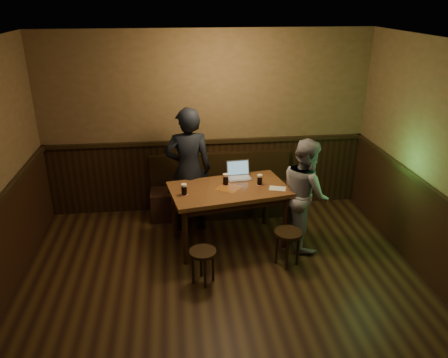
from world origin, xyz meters
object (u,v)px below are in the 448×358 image
object	(u,v)px
pub_table	(229,195)
stool_left	(203,257)
person_grey	(305,193)
pint_left	(184,189)
person_suit	(189,170)
pint_right	(260,180)
stool_right	(288,238)
laptop	(239,173)
pint_mid	(226,179)
bench	(221,194)

from	to	relation	value
pub_table	stool_left	distance (m)	1.06
pub_table	person_grey	xyz separation A→B (m)	(1.02, -0.14, 0.04)
pint_left	person_grey	world-z (taller)	person_grey
pub_table	person_grey	world-z (taller)	person_grey
pub_table	person_suit	xyz separation A→B (m)	(-0.52, 0.49, 0.19)
pint_left	pint_right	bearing A→B (deg)	11.26
stool_left	pint_right	size ratio (longest dim) A/B	2.93
pint_right	person_suit	bearing A→B (deg)	155.32
stool_right	pint_left	world-z (taller)	pint_left
stool_left	person_suit	world-z (taller)	person_suit
pint_right	laptop	distance (m)	0.38
pub_table	laptop	bearing A→B (deg)	51.52
stool_left	laptop	size ratio (longest dim) A/B	1.26
laptop	person_suit	distance (m)	0.72
pint_mid	pint_right	distance (m)	0.46
pub_table	stool_right	size ratio (longest dim) A/B	3.53
pub_table	pint_mid	world-z (taller)	pint_mid
pint_left	person_suit	xyz separation A→B (m)	(0.09, 0.64, 0.01)
bench	stool_left	distance (m)	1.86
bench	person_grey	world-z (taller)	person_grey
stool_left	pint_mid	xyz separation A→B (m)	(0.40, 1.00, 0.56)
stool_left	pint_left	bearing A→B (deg)	103.49
person_suit	pint_left	bearing A→B (deg)	79.53
pub_table	stool_right	xyz separation A→B (m)	(0.67, -0.63, -0.34)
stool_left	person_suit	distance (m)	1.50
stool_right	person_grey	distance (m)	0.71
stool_right	pint_right	bearing A→B (deg)	109.69
bench	stool_right	world-z (taller)	bench
laptop	stool_right	bearing A→B (deg)	-68.35
pint_left	laptop	distance (m)	0.93
stool_right	pint_right	distance (m)	0.90
pint_right	person_grey	bearing A→B (deg)	-18.49
bench	pint_mid	world-z (taller)	pint_mid
stool_left	person_grey	xyz separation A→B (m)	(1.44, 0.75, 0.41)
pub_table	pint_left	world-z (taller)	pint_left
pint_left	person_suit	size ratio (longest dim) A/B	0.08
pint_right	stool_right	bearing A→B (deg)	-70.31
stool_left	laptop	distance (m)	1.48
pint_left	person_grey	distance (m)	1.63
pint_mid	person_suit	size ratio (longest dim) A/B	0.09
person_grey	pint_left	bearing A→B (deg)	84.38
pint_left	person_suit	distance (m)	0.65
person_grey	laptop	bearing A→B (deg)	53.71
stool_left	stool_right	size ratio (longest dim) A/B	0.92
stool_right	pint_mid	world-z (taller)	pint_mid
bench	stool_right	distance (m)	1.70
stool_left	person_grey	size ratio (longest dim) A/B	0.29
stool_left	pint_right	distance (m)	1.39
pub_table	pint_mid	xyz separation A→B (m)	(-0.03, 0.11, 0.19)
stool_left	laptop	bearing A→B (deg)	63.61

